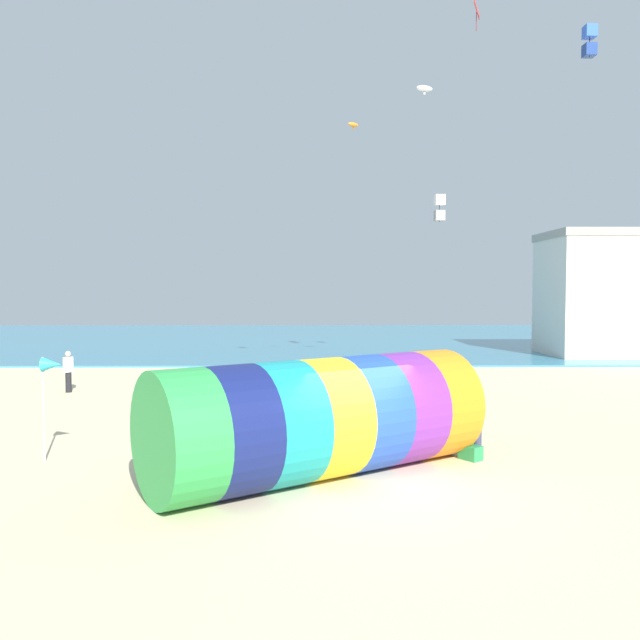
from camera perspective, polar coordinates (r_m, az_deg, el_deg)
ground_plane at (r=13.91m, az=4.04°, el=-15.00°), size 120.00×120.00×0.00m
sea at (r=54.25m, az=0.59°, el=-1.70°), size 120.00×40.00×0.10m
giant_inflatable_tube at (r=14.28m, az=0.16°, el=-8.93°), size 8.04×6.52×2.70m
kite_handler at (r=16.71m, az=14.16°, el=-9.01°), size 0.42×0.39×1.69m
kite_red_diamond at (r=32.12m, az=14.12°, el=25.84°), size 0.42×0.62×1.39m
kite_white_parafoil at (r=30.88m, az=9.53°, el=20.15°), size 0.89×0.62×0.44m
kite_orange_parafoil at (r=31.95m, az=3.05°, el=17.41°), size 0.66×0.59×0.33m
kite_blue_box at (r=22.60m, az=23.42°, el=22.37°), size 0.36×0.36×1.00m
kite_white_box at (r=28.10m, az=10.88°, el=10.04°), size 0.44×0.44×1.20m
bystander_near_water at (r=27.96m, az=-22.02°, el=-4.36°), size 0.33×0.41×1.72m
bystander_mid_beach at (r=23.55m, az=2.73°, el=-5.38°), size 0.32×0.41×1.77m
promenade_building at (r=44.22m, az=25.51°, el=2.16°), size 9.06×5.81×7.99m
beach_flag at (r=16.74m, az=-23.39°, el=-4.12°), size 0.47×0.36×2.60m
cooler_box at (r=16.37m, az=13.59°, el=-11.69°), size 0.60×0.63×0.36m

